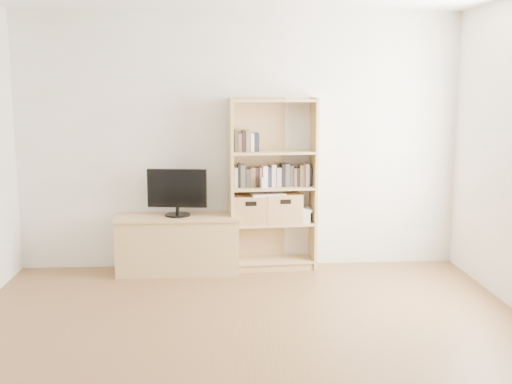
{
  "coord_description": "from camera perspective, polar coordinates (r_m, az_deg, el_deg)",
  "views": [
    {
      "loc": [
        -0.23,
        -4.03,
        1.87
      ],
      "look_at": [
        0.13,
        1.9,
        0.87
      ],
      "focal_mm": 45.0,
      "sensor_mm": 36.0,
      "label": 1
    }
  ],
  "objects": [
    {
      "name": "magazine_stack",
      "position": [
        6.58,
        4.05,
        -2.1
      ],
      "size": [
        0.22,
        0.29,
        0.12
      ],
      "primitive_type": "cube",
      "rotation": [
        0.0,
        0.0,
        -0.14
      ],
      "color": "silver",
      "rests_on": "bookshelf"
    },
    {
      "name": "baby_monitor",
      "position": [
        6.36,
        0.76,
        0.83
      ],
      "size": [
        0.06,
        0.04,
        0.11
      ],
      "primitive_type": "cube",
      "rotation": [
        0.0,
        0.0,
        0.0
      ],
      "color": "white",
      "rests_on": "bookshelf"
    },
    {
      "name": "television",
      "position": [
        6.4,
        -7.02,
        -0.07
      ],
      "size": [
        0.59,
        0.12,
        0.46
      ],
      "primitive_type": "cube",
      "rotation": [
        0.0,
        0.0,
        -0.13
      ],
      "color": "black",
      "rests_on": "tv_stand"
    },
    {
      "name": "books_row_upper",
      "position": [
        6.41,
        -0.25,
        4.46
      ],
      "size": [
        0.35,
        0.14,
        0.18
      ],
      "primitive_type": "cube",
      "rotation": [
        0.0,
        0.0,
        0.03
      ],
      "color": "#9D9686",
      "rests_on": "bookshelf"
    },
    {
      "name": "books_row_mid",
      "position": [
        6.48,
        1.45,
        1.47
      ],
      "size": [
        0.82,
        0.24,
        0.22
      ],
      "primitive_type": "cube",
      "rotation": [
        0.0,
        0.0,
        0.1
      ],
      "color": "#9D9686",
      "rests_on": "bookshelf"
    },
    {
      "name": "tv_stand",
      "position": [
        6.51,
        -6.92,
        -4.71
      ],
      "size": [
        1.21,
        0.46,
        0.55
      ],
      "primitive_type": "cube",
      "rotation": [
        0.0,
        0.0,
        0.01
      ],
      "color": "tan",
      "rests_on": "floor"
    },
    {
      "name": "bookshelf",
      "position": [
        6.47,
        1.48,
        0.66
      ],
      "size": [
        0.9,
        0.38,
        1.75
      ],
      "primitive_type": "cube",
      "rotation": [
        0.0,
        0.0,
        0.08
      ],
      "color": "tan",
      "rests_on": "floor"
    },
    {
      "name": "laptop",
      "position": [
        6.46,
        1.02,
        -0.18
      ],
      "size": [
        0.36,
        0.28,
        0.03
      ],
      "primitive_type": "cube",
      "rotation": [
        0.0,
        0.0,
        0.14
      ],
      "color": "silver",
      "rests_on": "basket_left"
    },
    {
      "name": "floor",
      "position": [
        4.45,
        -0.21,
        -15.32
      ],
      "size": [
        4.5,
        5.0,
        0.01
      ],
      "primitive_type": "cube",
      "color": "brown",
      "rests_on": "ground"
    },
    {
      "name": "front_wall",
      "position": [
        1.65,
        4.77,
        -10.63
      ],
      "size": [
        4.5,
        0.02,
        2.6
      ],
      "primitive_type": "cube",
      "color": "silver",
      "rests_on": "floor"
    },
    {
      "name": "basket_left",
      "position": [
        6.48,
        -0.56,
        -1.54
      ],
      "size": [
        0.36,
        0.3,
        0.28
      ],
      "primitive_type": "cube",
      "rotation": [
        0.0,
        0.0,
        0.04
      ],
      "color": "#A07A48",
      "rests_on": "bookshelf"
    },
    {
      "name": "back_wall",
      "position": [
        6.56,
        -1.45,
        4.54
      ],
      "size": [
        4.5,
        0.02,
        2.6
      ],
      "primitive_type": "cube",
      "color": "silver",
      "rests_on": "floor"
    },
    {
      "name": "basket_right",
      "position": [
        6.53,
        2.4,
        -1.4
      ],
      "size": [
        0.39,
        0.33,
        0.3
      ],
      "primitive_type": "cube",
      "rotation": [
        0.0,
        0.0,
        0.09
      ],
      "color": "#A07A48",
      "rests_on": "bookshelf"
    }
  ]
}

